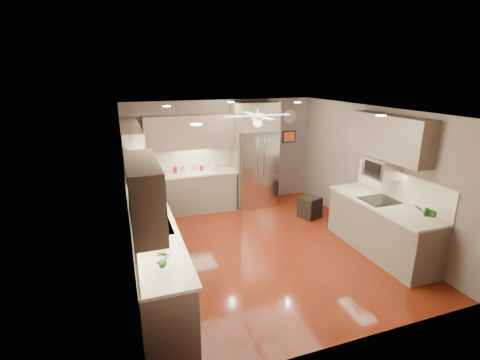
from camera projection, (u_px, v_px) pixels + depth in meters
floor at (262, 248)px, 6.39m from camera, size 5.00×5.00×0.00m
ceiling at (265, 110)px, 5.65m from camera, size 5.00×5.00×0.00m
wall_back at (222, 153)px, 8.28m from camera, size 4.50×0.00×4.50m
wall_front at (353, 249)px, 3.77m from camera, size 4.50×0.00×4.50m
wall_left at (128, 198)px, 5.31m from camera, size 0.00×5.00×5.00m
wall_right at (370, 172)px, 6.73m from camera, size 0.00×5.00×5.00m
canister_a at (175, 170)px, 7.72m from camera, size 0.12×0.12×0.14m
canister_b at (182, 170)px, 7.77m from camera, size 0.11×0.11×0.15m
canister_c at (194, 167)px, 7.88m from camera, size 0.13×0.13×0.18m
canister_d at (201, 168)px, 7.95m from camera, size 0.08×0.08×0.12m
soap_bottle at (141, 210)px, 5.45m from camera, size 0.09×0.09×0.18m
potted_plant_left at (164, 259)px, 3.87m from camera, size 0.18×0.14×0.31m
potted_plant_right at (425, 211)px, 5.18m from camera, size 0.23×0.21×0.34m
bowl at (213, 169)px, 7.96m from camera, size 0.25×0.25×0.05m
left_run at (150, 236)px, 5.76m from camera, size 0.65×4.70×1.45m
back_run at (196, 191)px, 8.01m from camera, size 1.85×0.65×1.45m
uppers at (210, 143)px, 6.24m from camera, size 4.50×4.70×0.95m
window at (129, 189)px, 4.78m from camera, size 0.05×1.12×0.92m
sink at (154, 229)px, 5.06m from camera, size 0.50×0.70×0.32m
refrigerator at (255, 157)px, 8.21m from camera, size 1.06×0.75×2.45m
right_run at (381, 226)px, 6.14m from camera, size 0.70×2.20×1.45m
microwave at (382, 168)px, 6.10m from camera, size 0.43×0.55×0.34m
ceiling_fan at (258, 118)px, 5.97m from camera, size 1.18×1.18×0.32m
recessed_lights at (253, 108)px, 6.00m from camera, size 2.84×3.14×0.01m
wall_clock at (290, 117)px, 8.58m from camera, size 0.30×0.03×0.30m
framed_print at (289, 137)px, 8.72m from camera, size 0.36×0.03×0.30m
stool at (310, 207)px, 7.70m from camera, size 0.52×0.52×0.48m
paper_towel at (160, 244)px, 4.25m from camera, size 0.11×0.11×0.28m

